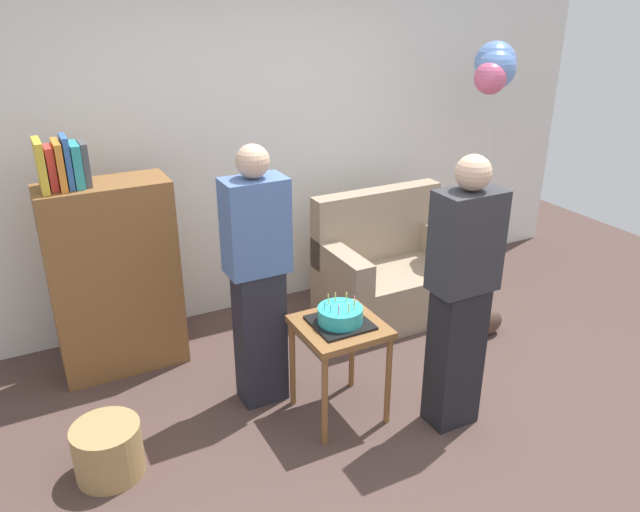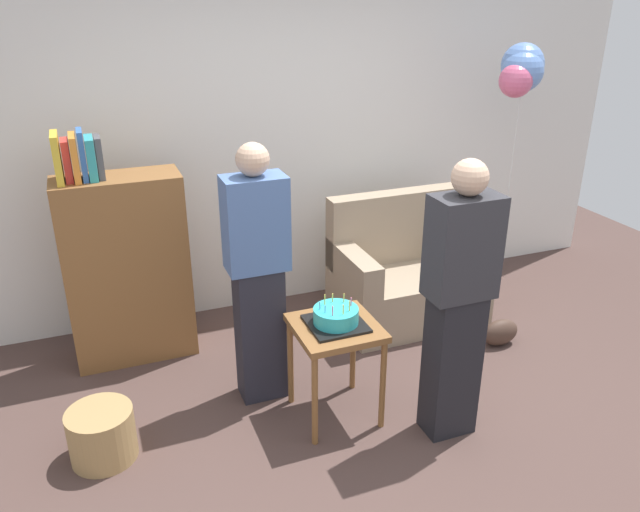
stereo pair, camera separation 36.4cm
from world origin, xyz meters
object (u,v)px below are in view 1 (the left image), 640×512
at_px(bookshelf, 113,275).
at_px(person_holding_cake, 461,296).
at_px(person_blowing_candles, 258,278).
at_px(wicker_basket, 108,450).
at_px(couch, 389,273).
at_px(birthday_cake, 340,316).
at_px(handbag, 486,323).
at_px(side_table, 340,338).
at_px(balloon_bunch, 494,68).

bearing_deg(bookshelf, person_holding_cake, -43.26).
xyz_separation_m(person_blowing_candles, wicker_basket, (-0.99, -0.26, -0.68)).
relative_size(couch, birthday_cake, 3.44).
bearing_deg(person_holding_cake, bookshelf, -40.13).
bearing_deg(handbag, person_blowing_candles, 177.98).
height_order(side_table, wicker_basket, side_table).
bearing_deg(wicker_basket, person_blowing_candles, 14.55).
xyz_separation_m(bookshelf, person_holding_cake, (1.61, -1.52, 0.15)).
bearing_deg(couch, person_holding_cake, -107.82).
bearing_deg(handbag, wicker_basket, -176.00).
height_order(birthday_cake, handbag, birthday_cake).
height_order(couch, balloon_bunch, balloon_bunch).
distance_m(bookshelf, person_blowing_candles, 1.06).
bearing_deg(couch, side_table, -135.82).
xyz_separation_m(side_table, person_blowing_candles, (-0.35, 0.37, 0.31)).
relative_size(side_table, balloon_bunch, 0.30).
height_order(side_table, handbag, side_table).
xyz_separation_m(person_blowing_candles, balloon_bunch, (2.22, 0.62, 1.01)).
bearing_deg(balloon_bunch, side_table, -152.21).
distance_m(birthday_cake, handbag, 1.57).
relative_size(bookshelf, person_blowing_candles, 0.99).
bearing_deg(handbag, balloon_bunch, 57.09).
relative_size(side_table, wicker_basket, 1.72).
xyz_separation_m(couch, person_blowing_candles, (-1.34, -0.59, 0.49)).
distance_m(birthday_cake, wicker_basket, 1.44).
distance_m(person_holding_cake, wicker_basket, 2.07).
bearing_deg(person_holding_cake, side_table, -29.83).
bearing_deg(balloon_bunch, handbag, -122.91).
bearing_deg(side_table, person_holding_cake, -32.96).
distance_m(side_table, person_holding_cake, 0.74).
bearing_deg(balloon_bunch, couch, -178.20).
distance_m(couch, balloon_bunch, 1.74).
bearing_deg(wicker_basket, handbag, 4.00).
height_order(couch, birthday_cake, couch).
relative_size(birthday_cake, wicker_basket, 0.89).
height_order(bookshelf, handbag, bookshelf).
bearing_deg(handbag, person_holding_cake, -142.43).
distance_m(couch, person_blowing_candles, 1.54).
bearing_deg(bookshelf, wicker_basket, -105.35).
bearing_deg(side_table, couch, 44.18).
relative_size(handbag, balloon_bunch, 0.14).
relative_size(person_holding_cake, balloon_bunch, 0.80).
bearing_deg(person_holding_cake, balloon_bunch, -131.01).
height_order(side_table, birthday_cake, birthday_cake).
distance_m(bookshelf, side_table, 1.57).
bearing_deg(person_blowing_candles, side_table, -67.77).
bearing_deg(side_table, balloon_bunch, 27.79).
bearing_deg(couch, person_blowing_candles, -156.17).
height_order(person_blowing_candles, balloon_bunch, balloon_bunch).
height_order(bookshelf, person_holding_cake, person_holding_cake).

